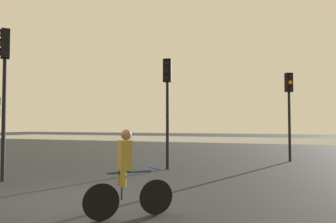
% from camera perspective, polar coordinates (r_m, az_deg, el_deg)
% --- Properties ---
extents(ground_plane, '(120.00, 120.00, 0.00)m').
position_cam_1_polar(ground_plane, '(8.05, -17.01, -14.47)').
color(ground_plane, black).
extents(water_strip, '(80.00, 16.00, 0.01)m').
position_cam_1_polar(water_strip, '(39.27, 14.21, -4.79)').
color(water_strip, slate).
rests_on(water_strip, ground).
extents(traffic_light_near_left, '(0.41, 0.42, 4.65)m').
position_cam_1_polar(traffic_light_near_left, '(11.26, -26.59, 5.64)').
color(traffic_light_near_left, black).
rests_on(traffic_light_near_left, ground).
extents(traffic_light_far_right, '(0.40, 0.42, 4.16)m').
position_cam_1_polar(traffic_light_far_right, '(16.42, 20.34, 1.97)').
color(traffic_light_far_right, black).
rests_on(traffic_light_far_right, ground).
extents(traffic_light_center, '(0.36, 0.37, 4.28)m').
position_cam_1_polar(traffic_light_center, '(12.72, -0.10, 3.40)').
color(traffic_light_center, black).
rests_on(traffic_light_center, ground).
extents(cyclist, '(1.25, 1.23, 1.62)m').
position_cam_1_polar(cyclist, '(6.18, -7.26, -10.55)').
color(cyclist, black).
rests_on(cyclist, ground).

